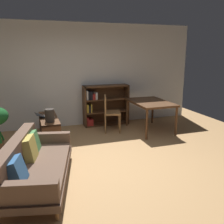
# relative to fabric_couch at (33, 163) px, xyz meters

# --- Properties ---
(ground_plane) EXTENTS (8.16, 8.16, 0.00)m
(ground_plane) POSITION_rel_fabric_couch_xyz_m (1.16, 0.24, -0.34)
(ground_plane) COLOR tan
(back_wall_panel) EXTENTS (6.80, 0.10, 2.70)m
(back_wall_panel) POSITION_rel_fabric_couch_xyz_m (1.16, 2.94, 1.01)
(back_wall_panel) COLOR silver
(back_wall_panel) RESTS_ON ground_plane
(fabric_couch) EXTENTS (1.25, 2.06, 0.71)m
(fabric_couch) POSITION_rel_fabric_couch_xyz_m (0.00, 0.00, 0.00)
(fabric_couch) COLOR brown
(fabric_couch) RESTS_ON ground_plane
(media_console) EXTENTS (0.37, 1.24, 0.56)m
(media_console) POSITION_rel_fabric_couch_xyz_m (0.39, 1.79, -0.06)
(media_console) COLOR #56351E
(media_console) RESTS_ON ground_plane
(open_laptop) EXTENTS (0.42, 0.35, 0.09)m
(open_laptop) POSITION_rel_fabric_couch_xyz_m (0.33, 1.86, 0.25)
(open_laptop) COLOR silver
(open_laptop) RESTS_ON media_console
(desk_speaker) EXTENTS (0.19, 0.19, 0.27)m
(desk_speaker) POSITION_rel_fabric_couch_xyz_m (0.39, 1.42, 0.36)
(desk_speaker) COLOR #2D2823
(desk_speaker) RESTS_ON media_console
(dining_table) EXTENTS (0.87, 1.28, 0.75)m
(dining_table) POSITION_rel_fabric_couch_xyz_m (2.88, 1.82, 0.34)
(dining_table) COLOR #56351E
(dining_table) RESTS_ON ground_plane
(dining_chair_near) EXTENTS (0.50, 0.55, 0.91)m
(dining_chair_near) POSITION_rel_fabric_couch_xyz_m (1.89, 2.10, 0.19)
(dining_chair_near) COLOR olive
(dining_chair_near) RESTS_ON ground_plane
(bookshelf) EXTENTS (1.24, 0.36, 1.09)m
(bookshelf) POSITION_rel_fabric_couch_xyz_m (1.91, 2.75, 0.21)
(bookshelf) COLOR #56351E
(bookshelf) RESTS_ON ground_plane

